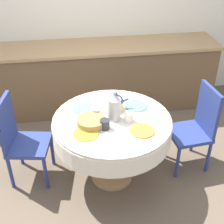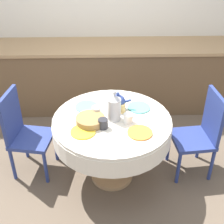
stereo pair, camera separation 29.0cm
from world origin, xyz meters
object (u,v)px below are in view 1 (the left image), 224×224
at_px(chair_left, 197,125).
at_px(teapot, 116,102).
at_px(chair_right, 20,138).
at_px(coffee_carafe, 114,107).

xyz_separation_m(chair_left, teapot, (-0.85, 0.07, 0.32)).
bearing_deg(teapot, chair_left, -4.82).
relative_size(chair_right, teapot, 4.53).
xyz_separation_m(chair_right, coffee_carafe, (0.93, -0.15, 0.37)).
bearing_deg(coffee_carafe, chair_left, 6.10).
bearing_deg(chair_right, teapot, 100.51).
xyz_separation_m(chair_left, chair_right, (-1.82, 0.06, 0.00)).
xyz_separation_m(coffee_carafe, teapot, (0.04, 0.17, -0.04)).
height_order(chair_left, teapot, teapot).
height_order(chair_left, chair_right, same).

